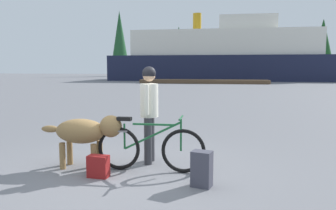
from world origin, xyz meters
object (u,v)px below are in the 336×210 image
(bicycle, at_px, (150,148))
(dog, at_px, (86,132))
(sailboat_moored, at_px, (240,77))
(ferry_boat, at_px, (224,57))
(person_cyclist, at_px, (149,105))
(backpack, at_px, (202,169))
(handbag_pannier, at_px, (98,166))

(bicycle, relative_size, dog, 1.26)
(dog, bearing_deg, sailboat_moored, 83.23)
(ferry_boat, xyz_separation_m, sailboat_moored, (2.08, -0.30, -2.60))
(person_cyclist, height_order, backpack, person_cyclist)
(handbag_pannier, bearing_deg, backpack, -5.37)
(person_cyclist, xyz_separation_m, handbag_pannier, (-0.61, -0.91, -0.86))
(backpack, xyz_separation_m, handbag_pannier, (-1.61, 0.15, -0.09))
(bicycle, relative_size, backpack, 3.47)
(dog, height_order, ferry_boat, ferry_boat)
(person_cyclist, bearing_deg, dog, -154.37)
(bicycle, relative_size, ferry_boat, 0.06)
(handbag_pannier, height_order, sailboat_moored, sailboat_moored)
(dog, xyz_separation_m, sailboat_moored, (4.64, 39.06, -0.12))
(bicycle, xyz_separation_m, handbag_pannier, (-0.72, -0.43, -0.22))
(bicycle, height_order, dog, bicycle)
(person_cyclist, xyz_separation_m, sailboat_moored, (3.65, 38.59, -0.54))
(bicycle, bearing_deg, backpack, -33.11)
(bicycle, distance_m, ferry_boat, 39.49)
(handbag_pannier, bearing_deg, dog, 130.48)
(dog, height_order, handbag_pannier, dog)
(person_cyclist, relative_size, backpack, 3.31)
(person_cyclist, distance_m, sailboat_moored, 38.76)
(handbag_pannier, xyz_separation_m, ferry_boat, (2.19, 39.80, 2.93))
(dog, xyz_separation_m, ferry_boat, (2.56, 39.36, 2.48))
(dog, xyz_separation_m, backpack, (1.98, -0.59, -0.36))
(backpack, distance_m, sailboat_moored, 39.74)
(bicycle, distance_m, sailboat_moored, 39.24)
(person_cyclist, relative_size, dog, 1.20)
(handbag_pannier, height_order, ferry_boat, ferry_boat)
(backpack, height_order, ferry_boat, ferry_boat)
(bicycle, xyz_separation_m, ferry_boat, (1.46, 39.37, 2.71))
(handbag_pannier, xyz_separation_m, sailboat_moored, (4.26, 39.50, 0.33))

